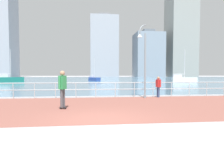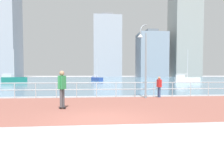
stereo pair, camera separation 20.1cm
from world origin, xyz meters
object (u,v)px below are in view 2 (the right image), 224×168
Objects in this scene: sailboat_red at (13,79)px; sailboat_yellow at (186,79)px; lamppost at (144,58)px; skateboarder at (62,86)px; sailboat_white at (97,79)px; bystander at (159,85)px.

sailboat_yellow is at bearing -7.22° from sailboat_red.
skateboarder is (-4.99, -3.78, -1.69)m from lamppost.
sailboat_white reaches higher than lamppost.
skateboarder is 0.29× the size of sailboat_yellow.
bystander is at bearing 15.63° from lamppost.
sailboat_yellow is 0.98× the size of sailboat_red.
bystander is 34.34m from sailboat_red.
lamppost is at bearing 37.11° from skateboarder.
lamppost is at bearing -121.61° from sailboat_yellow.
sailboat_yellow reaches higher than sailboat_white.
sailboat_red is at bearing 172.78° from sailboat_yellow.
sailboat_yellow is at bearing 58.39° from lamppost.
sailboat_yellow is at bearing 54.52° from skateboarder.
lamppost is at bearing -164.37° from bystander.
sailboat_white is at bearing 86.37° from skateboarder.
sailboat_white is at bearing 148.92° from sailboat_yellow.
lamppost is 34.11m from sailboat_white.
sailboat_yellow is 20.00m from sailboat_white.
lamppost is 2.76× the size of skateboarder.
bystander is at bearing -83.54° from sailboat_white.
sailboat_white is at bearing 19.91° from sailboat_red.
sailboat_red is at bearing 126.64° from bystander.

